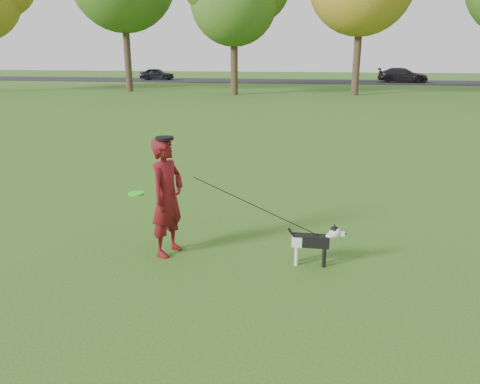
% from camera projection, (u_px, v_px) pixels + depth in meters
% --- Properties ---
extents(ground, '(120.00, 120.00, 0.00)m').
position_uv_depth(ground, '(216.00, 255.00, 6.90)').
color(ground, '#285116').
rests_on(ground, ground).
extents(road, '(120.00, 7.00, 0.02)m').
position_uv_depth(road, '(301.00, 81.00, 44.71)').
color(road, black).
rests_on(road, ground).
extents(man, '(0.59, 0.73, 1.74)m').
position_uv_depth(man, '(167.00, 197.00, 6.75)').
color(man, '#5A0C0F').
rests_on(man, ground).
extents(dog, '(0.81, 0.16, 0.61)m').
position_uv_depth(dog, '(315.00, 240.00, 6.50)').
color(dog, black).
rests_on(dog, ground).
extents(car_left, '(3.40, 1.48, 1.14)m').
position_uv_depth(car_left, '(157.00, 74.00, 46.63)').
color(car_left, black).
rests_on(car_left, road).
extents(car_right, '(4.69, 2.37, 1.31)m').
position_uv_depth(car_right, '(403.00, 75.00, 43.14)').
color(car_right, black).
rests_on(car_right, road).
extents(man_held_items, '(2.80, 0.33, 1.34)m').
position_uv_depth(man_held_items, '(247.00, 202.00, 6.51)').
color(man_held_items, '#28EB1D').
rests_on(man_held_items, ground).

